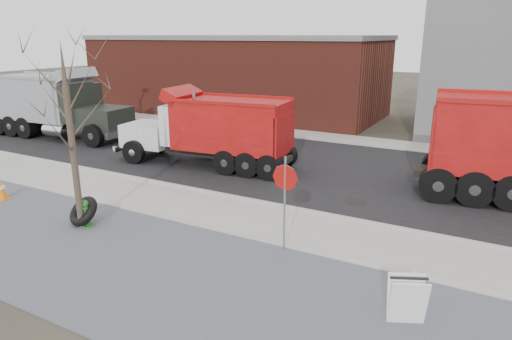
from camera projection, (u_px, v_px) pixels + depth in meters
The scene contains 15 objects.
ground at pixel (226, 218), 13.67m from camera, with size 120.00×120.00×0.00m, color #383328.
gravel_verge at pixel (147, 268), 10.73m from camera, with size 60.00×5.00×0.03m, color slate.
sidewalk at pixel (231, 214), 13.87m from camera, with size 60.00×2.50×0.06m, color #9E9B93.
curb at pixel (251, 200), 14.96m from camera, with size 60.00×0.15×0.11m, color #9E9B93.
road at pixel (307, 167), 18.97m from camera, with size 60.00×9.40×0.02m, color black.
far_sidewalk at pixel (349, 140), 23.75m from camera, with size 60.00×2.00×0.06m, color #9E9B93.
building_brick at pixel (235, 74), 31.81m from camera, with size 20.20×8.20×5.30m.
bare_tree at pixel (68, 113), 12.02m from camera, with size 3.20×3.20×5.20m.
fire_hydrant at pixel (85, 214), 12.97m from camera, with size 0.46×0.45×0.81m.
truck_tire at pixel (83, 211), 13.07m from camera, with size 1.10×1.02×0.87m.
stop_sign at pixel (285, 187), 11.14m from camera, with size 0.67×0.05×2.48m.
sandwich_board at pixel (407, 300), 8.53m from camera, with size 0.81×0.68×0.96m.
traffic_cone_near at pixel (1, 190), 15.10m from camera, with size 0.36×0.36×0.69m.
dump_truck_red_b at pixel (212, 128), 18.64m from camera, with size 7.62×2.92×3.19m.
dump_truck_grey at pixel (56, 102), 24.06m from camera, with size 8.10×2.97×3.62m.
Camera 1 is at (6.89, -10.70, 5.28)m, focal length 32.00 mm.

